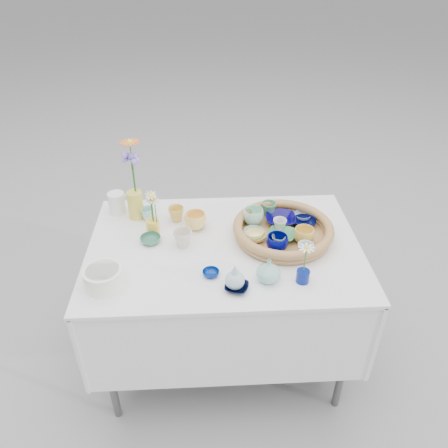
{
  "coord_description": "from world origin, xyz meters",
  "views": [
    {
      "loc": [
        -0.09,
        -1.62,
        1.98
      ],
      "look_at": [
        0.0,
        0.02,
        0.87
      ],
      "focal_mm": 35.0,
      "sensor_mm": 36.0,
      "label": 1
    }
  ],
  "objects_px": {
    "display_table": "(224,354)",
    "bud_vase_seafoam": "(269,270)",
    "wicker_tray": "(283,230)",
    "tall_vase_yellow": "(136,205)"
  },
  "relations": [
    {
      "from": "wicker_tray",
      "to": "tall_vase_yellow",
      "type": "distance_m",
      "value": 0.74
    },
    {
      "from": "bud_vase_seafoam",
      "to": "wicker_tray",
      "type": "bearing_deg",
      "value": 69.95
    },
    {
      "from": "wicker_tray",
      "to": "bud_vase_seafoam",
      "type": "distance_m",
      "value": 0.32
    },
    {
      "from": "display_table",
      "to": "wicker_tray",
      "type": "height_order",
      "value": "wicker_tray"
    },
    {
      "from": "bud_vase_seafoam",
      "to": "tall_vase_yellow",
      "type": "distance_m",
      "value": 0.79
    },
    {
      "from": "display_table",
      "to": "bud_vase_seafoam",
      "type": "relative_size",
      "value": 11.93
    },
    {
      "from": "wicker_tray",
      "to": "tall_vase_yellow",
      "type": "bearing_deg",
      "value": 163.45
    },
    {
      "from": "tall_vase_yellow",
      "to": "wicker_tray",
      "type": "bearing_deg",
      "value": -16.55
    },
    {
      "from": "display_table",
      "to": "bud_vase_seafoam",
      "type": "bearing_deg",
      "value": -56.09
    },
    {
      "from": "display_table",
      "to": "tall_vase_yellow",
      "type": "xyz_separation_m",
      "value": [
        -0.43,
        0.26,
        0.84
      ]
    }
  ]
}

